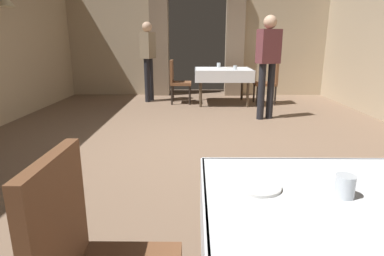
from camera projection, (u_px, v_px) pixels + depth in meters
The scene contains 14 objects.
ground at pixel (198, 147), 4.02m from camera, with size 10.08×10.08×0.00m, color #7A604C.
wall_back at pixel (197, 33), 7.66m from camera, with size 6.40×0.27×3.00m.
dining_table_near at pixel (375, 233), 1.10m from camera, with size 1.21×0.92×0.75m.
dining_table_mid at pixel (223, 73), 6.72m from camera, with size 1.20×1.04×0.75m.
chair_mid_left at pixel (177, 80), 6.78m from camera, with size 0.44×0.44×0.93m.
chair_mid_right at pixel (269, 80), 6.71m from camera, with size 0.44×0.44×0.93m.
glass_near_c at pixel (345, 186), 1.12m from camera, with size 0.07×0.07×0.08m, color silver.
plate_near_d at pixel (257, 186), 1.20m from camera, with size 0.18×0.18×0.01m, color white.
plate_mid_a at pixel (225, 69), 6.60m from camera, with size 0.21×0.21×0.01m, color white.
glass_mid_b at pixel (219, 65), 7.03m from camera, with size 0.08×0.08×0.10m, color silver.
plate_mid_c at pixel (230, 67), 6.97m from camera, with size 0.20×0.20×0.01m, color white.
glass_mid_d at pixel (235, 68), 6.41m from camera, with size 0.07×0.07×0.09m, color silver.
person_waiter_by_doorway at pixel (148, 55), 6.89m from camera, with size 0.32×0.41×1.72m.
person_diner_standing_aside at pixel (268, 59), 5.24m from camera, with size 0.41×0.33×1.72m.
Camera 1 is at (-0.04, -3.82, 1.29)m, focal length 29.39 mm.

